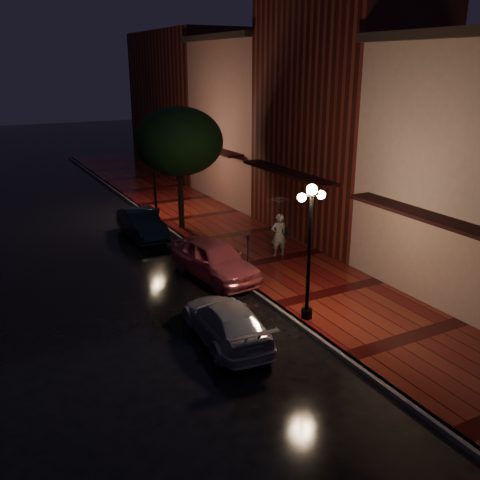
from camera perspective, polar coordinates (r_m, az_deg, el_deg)
ground at (r=21.06m, az=-1.52°, el=-3.45°), size 120.00×120.00×0.00m
sidewalk at (r=22.06m, az=3.71°, el=-2.24°), size 4.50×60.00×0.15m
curb at (r=21.03m, az=-1.52°, el=-3.26°), size 0.25×60.00×0.15m
storefront_mid at (r=25.16m, az=10.97°, el=12.74°), size 5.00×8.00×11.00m
storefront_far at (r=31.85m, az=1.66°, el=12.36°), size 5.00×8.00×9.00m
storefront_extra at (r=40.76m, az=-5.54°, el=14.30°), size 5.00×12.00×10.00m
streetlamp_near at (r=16.31m, az=7.43°, el=-0.47°), size 0.96×0.36×4.31m
streetlamp_far at (r=28.49m, az=-9.15°, el=7.57°), size 0.96×0.36×4.31m
street_tree at (r=25.53m, az=-6.50°, el=10.19°), size 4.16×4.16×5.80m
pink_car at (r=20.31m, az=-2.69°, el=-2.06°), size 2.29×4.55×1.49m
navy_car at (r=25.48m, az=-10.43°, el=1.71°), size 1.39×3.98×1.31m
silver_car at (r=15.87m, az=-1.49°, el=-8.69°), size 2.02×4.28×1.20m
woman_with_umbrella at (r=21.92m, az=4.21°, el=2.45°), size 1.06×1.08×2.54m
parking_meter at (r=21.21m, az=0.84°, el=-0.70°), size 0.13×0.11×1.23m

